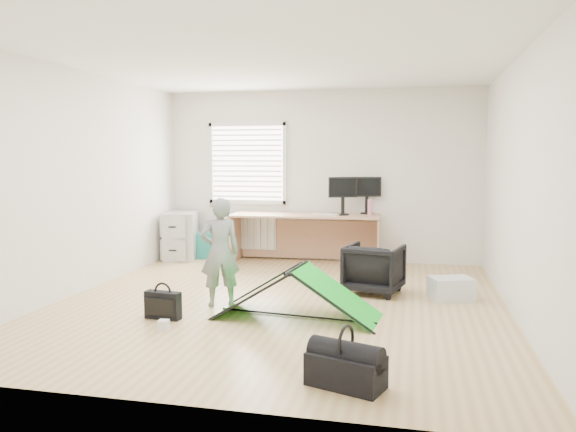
% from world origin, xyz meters
% --- Properties ---
extents(ground, '(5.50, 5.50, 0.00)m').
position_xyz_m(ground, '(0.00, 0.00, 0.00)').
color(ground, tan).
rests_on(ground, ground).
extents(back_wall, '(5.00, 0.02, 2.70)m').
position_xyz_m(back_wall, '(0.00, 2.75, 1.35)').
color(back_wall, silver).
rests_on(back_wall, ground).
extents(window, '(1.20, 0.06, 1.20)m').
position_xyz_m(window, '(-1.20, 2.71, 1.55)').
color(window, silver).
rests_on(window, back_wall).
extents(radiator, '(1.00, 0.12, 0.60)m').
position_xyz_m(radiator, '(-1.20, 2.67, 0.45)').
color(radiator, silver).
rests_on(radiator, back_wall).
extents(desk, '(2.31, 0.84, 0.77)m').
position_xyz_m(desk, '(-0.16, 2.34, 0.39)').
color(desk, tan).
rests_on(desk, ground).
extents(filing_cabinet, '(0.62, 0.75, 0.76)m').
position_xyz_m(filing_cabinet, '(-2.20, 2.32, 0.38)').
color(filing_cabinet, '#A9ACAE').
rests_on(filing_cabinet, ground).
extents(monitor_left, '(0.44, 0.27, 0.42)m').
position_xyz_m(monitor_left, '(0.42, 2.35, 0.99)').
color(monitor_left, black).
rests_on(monitor_left, desk).
extents(monitor_right, '(0.45, 0.21, 0.42)m').
position_xyz_m(monitor_right, '(0.75, 2.61, 0.98)').
color(monitor_right, black).
rests_on(monitor_right, desk).
extents(keyboard, '(0.47, 0.26, 0.02)m').
position_xyz_m(keyboard, '(0.15, 2.31, 0.78)').
color(keyboard, beige).
rests_on(keyboard, desk).
extents(thermos, '(0.08, 0.08, 0.24)m').
position_xyz_m(thermos, '(0.82, 2.42, 0.90)').
color(thermos, '#CD738C').
rests_on(thermos, desk).
extents(office_chair, '(0.77, 0.78, 0.60)m').
position_xyz_m(office_chair, '(1.01, 0.68, 0.30)').
color(office_chair, black).
rests_on(office_chair, ground).
extents(person, '(0.53, 0.46, 1.21)m').
position_xyz_m(person, '(-0.62, -0.29, 0.61)').
color(person, slate).
rests_on(person, ground).
extents(kite, '(1.75, 0.92, 0.52)m').
position_xyz_m(kite, '(0.30, -0.55, 0.26)').
color(kite, green).
rests_on(kite, ground).
extents(storage_crate, '(0.55, 0.46, 0.26)m').
position_xyz_m(storage_crate, '(1.91, 0.54, 0.13)').
color(storage_crate, silver).
rests_on(storage_crate, ground).
extents(tote_bag, '(0.38, 0.23, 0.42)m').
position_xyz_m(tote_bag, '(-1.80, 2.44, 0.21)').
color(tote_bag, '#1D8079').
rests_on(tote_bag, ground).
extents(laptop_bag, '(0.39, 0.16, 0.28)m').
position_xyz_m(laptop_bag, '(-1.02, -0.91, 0.14)').
color(laptop_bag, black).
rests_on(laptop_bag, ground).
extents(white_box, '(0.11, 0.11, 0.10)m').
position_xyz_m(white_box, '(-0.85, -1.25, 0.05)').
color(white_box, silver).
rests_on(white_box, ground).
extents(duffel_bag, '(0.61, 0.44, 0.24)m').
position_xyz_m(duffel_bag, '(1.01, -2.20, 0.12)').
color(duffel_bag, black).
rests_on(duffel_bag, ground).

